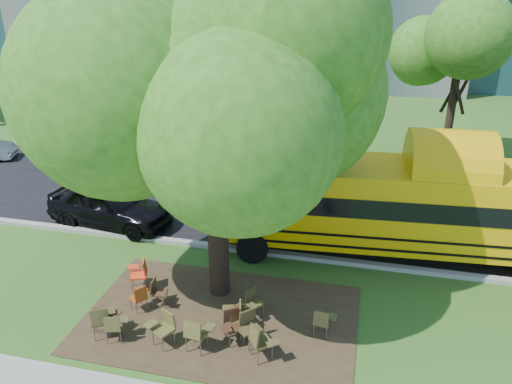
% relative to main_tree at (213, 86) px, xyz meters
% --- Properties ---
extents(ground, '(160.00, 160.00, 0.00)m').
position_rel_main_tree_xyz_m(ground, '(-0.63, -0.65, -5.82)').
color(ground, '#315019').
rests_on(ground, ground).
extents(dirt_patch, '(7.00, 4.50, 0.03)m').
position_rel_main_tree_xyz_m(dirt_patch, '(0.37, -1.15, -5.80)').
color(dirt_patch, '#382819').
rests_on(dirt_patch, ground).
extents(asphalt_road, '(80.00, 8.00, 0.04)m').
position_rel_main_tree_xyz_m(asphalt_road, '(-0.63, 6.35, -5.80)').
color(asphalt_road, black).
rests_on(asphalt_road, ground).
extents(kerb_near, '(80.00, 0.25, 0.14)m').
position_rel_main_tree_xyz_m(kerb_near, '(-0.63, 2.35, -5.75)').
color(kerb_near, gray).
rests_on(kerb_near, ground).
extents(kerb_far, '(80.00, 0.25, 0.14)m').
position_rel_main_tree_xyz_m(kerb_far, '(-0.63, 10.45, -5.75)').
color(kerb_far, gray).
rests_on(kerb_far, ground).
extents(bg_tree_0, '(5.20, 5.20, 7.18)m').
position_rel_main_tree_xyz_m(bg_tree_0, '(-12.63, 12.35, -1.25)').
color(bg_tree_0, black).
rests_on(bg_tree_0, ground).
extents(bg_tree_2, '(4.80, 4.80, 6.62)m').
position_rel_main_tree_xyz_m(bg_tree_2, '(-5.63, 15.35, -1.61)').
color(bg_tree_2, black).
rests_on(bg_tree_2, ground).
extents(bg_tree_3, '(5.60, 5.60, 7.84)m').
position_rel_main_tree_xyz_m(bg_tree_3, '(7.37, 13.35, -0.79)').
color(bg_tree_3, black).
rests_on(bg_tree_3, ground).
extents(main_tree, '(7.20, 7.20, 9.43)m').
position_rel_main_tree_xyz_m(main_tree, '(0.00, 0.00, 0.00)').
color(main_tree, black).
rests_on(main_tree, ground).
extents(school_bus, '(12.37, 3.60, 2.98)m').
position_rel_main_tree_xyz_m(school_bus, '(5.95, 3.48, -4.09)').
color(school_bus, '#DEA507').
rests_on(school_bus, ground).
extents(chair_0, '(0.61, 0.75, 0.91)m').
position_rel_main_tree_xyz_m(chair_0, '(-2.22, -2.51, -5.25)').
color(chair_0, '#433F1D').
rests_on(chair_0, ground).
extents(chair_1, '(0.60, 0.48, 0.82)m').
position_rel_main_tree_xyz_m(chair_1, '(-2.23, -2.37, -5.31)').
color(chair_1, '#462D19').
rests_on(chair_1, ground).
extents(chair_2, '(0.56, 0.60, 0.82)m').
position_rel_main_tree_xyz_m(chair_2, '(-1.83, -2.61, -5.31)').
color(chair_2, '#4A4620').
rests_on(chair_2, ground).
extents(chair_3, '(0.77, 0.61, 0.92)m').
position_rel_main_tree_xyz_m(chair_3, '(-0.64, -2.40, -5.25)').
color(chair_3, brown).
rests_on(chair_3, ground).
extents(chair_4, '(0.68, 0.56, 0.96)m').
position_rel_main_tree_xyz_m(chair_4, '(0.20, -2.48, -5.23)').
color(chair_4, '#4E4C22').
rests_on(chair_4, ground).
extents(chair_5, '(0.60, 0.75, 0.90)m').
position_rel_main_tree_xyz_m(chair_5, '(0.92, -1.92, -5.26)').
color(chair_5, '#412517').
rests_on(chair_5, ground).
extents(chair_6, '(0.66, 0.62, 0.91)m').
position_rel_main_tree_xyz_m(chair_6, '(0.93, -1.61, -5.25)').
color(chair_6, '#4C4720').
rests_on(chair_6, ground).
extents(chair_7, '(0.80, 0.63, 0.94)m').
position_rel_main_tree_xyz_m(chair_7, '(1.71, -2.41, -5.24)').
color(chair_7, '#4F4322').
rests_on(chair_7, ground).
extents(chair_8, '(0.53, 0.67, 0.78)m').
position_rel_main_tree_xyz_m(chair_8, '(-1.79, -1.32, -5.33)').
color(chair_8, '#A74611').
rests_on(chair_8, ground).
extents(chair_9, '(0.71, 0.63, 0.92)m').
position_rel_main_tree_xyz_m(chair_9, '(-2.22, -0.36, -5.25)').
color(chair_9, red).
rests_on(chair_9, ground).
extents(chair_10, '(0.49, 0.52, 0.80)m').
position_rel_main_tree_xyz_m(chair_10, '(-1.44, -0.99, -5.32)').
color(chair_10, '#4B2D1B').
rests_on(chair_10, ground).
extents(chair_11, '(0.60, 0.75, 0.88)m').
position_rel_main_tree_xyz_m(chair_11, '(0.91, -1.59, -5.28)').
color(chair_11, '#412D17').
rests_on(chair_11, ground).
extents(chair_12, '(0.53, 0.67, 0.80)m').
position_rel_main_tree_xyz_m(chair_12, '(1.17, -0.86, -5.32)').
color(chair_12, '#44411D').
rests_on(chair_12, ground).
extents(chair_13, '(0.57, 0.47, 0.81)m').
position_rel_main_tree_xyz_m(chair_13, '(3.02, -1.25, -5.32)').
color(chair_13, brown).
rests_on(chair_13, ground).
extents(chair_14, '(0.62, 0.79, 0.92)m').
position_rel_main_tree_xyz_m(chair_14, '(1.34, -1.93, -5.25)').
color(chair_14, '#42381C').
rests_on(chair_14, ground).
extents(black_car, '(4.70, 2.35, 1.54)m').
position_rel_main_tree_xyz_m(black_car, '(-5.02, 3.15, -5.05)').
color(black_car, black).
rests_on(black_car, ground).
extents(bg_car_red, '(5.20, 3.14, 1.35)m').
position_rel_main_tree_xyz_m(bg_car_red, '(-8.51, 8.80, -5.14)').
color(bg_car_red, '#50100D').
rests_on(bg_car_red, ground).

